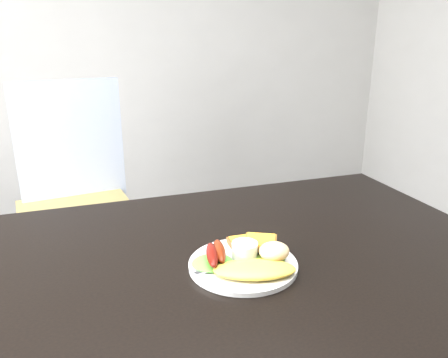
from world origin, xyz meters
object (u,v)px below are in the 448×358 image
dining_table (238,262)px  dining_chair (77,216)px  plate (243,265)px  person (176,187)px

dining_table → dining_chair: size_ratio=2.54×
dining_chair → plate: (0.33, -1.13, 0.31)m
dining_table → person: bearing=92.6°
dining_chair → person: person is taller
person → plate: size_ratio=6.66×
dining_chair → person: size_ratio=0.32×
plate → dining_chair: bearing=106.3°
dining_chair → dining_table: bearing=-79.5°
dining_chair → person: 0.71m
person → plate: person is taller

